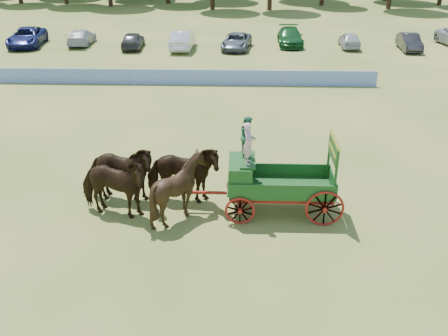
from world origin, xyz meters
TOP-DOWN VIEW (x-y plane):
  - ground at (0.00, 0.00)m, footprint 160.00×160.00m
  - horse_lead_left at (-1.73, 0.66)m, footprint 3.09×1.93m
  - horse_lead_right at (-1.73, 1.76)m, footprint 3.02×1.68m
  - horse_wheel_left at (0.67, 0.66)m, footprint 2.45×2.24m
  - horse_wheel_right at (0.67, 1.76)m, footprint 2.88×1.35m
  - farm_dray at (3.64, 1.24)m, footprint 6.00×2.00m
  - sponsor_banner at (-1.00, 18.00)m, footprint 26.00×0.08m
  - parked_cars at (-1.34, 30.07)m, footprint 51.25×7.48m

SIDE VIEW (x-z plane):
  - ground at x=0.00m, z-range 0.00..0.00m
  - sponsor_banner at x=-1.00m, z-range 0.00..1.05m
  - parked_cars at x=-1.34m, z-range -0.06..1.57m
  - horse_lead_left at x=-1.73m, z-range 0.00..2.42m
  - horse_lead_right at x=-1.73m, z-range 0.00..2.42m
  - horse_wheel_right at x=0.67m, z-range 0.00..2.42m
  - horse_wheel_left at x=0.67m, z-range 0.00..2.42m
  - farm_dray at x=3.64m, z-range -0.23..3.44m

